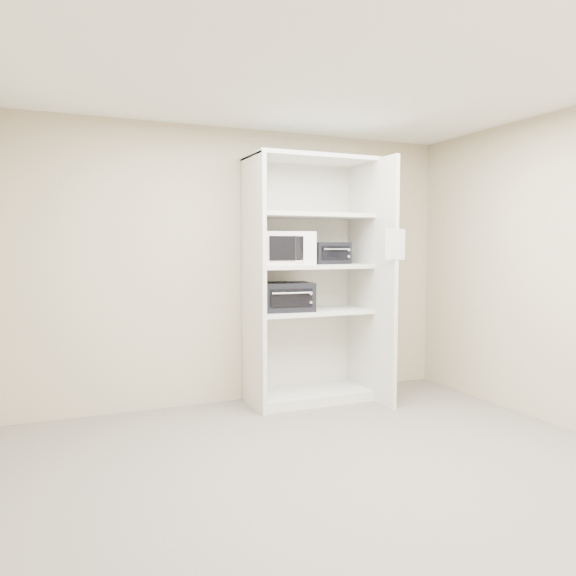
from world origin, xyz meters
name	(u,v)px	position (x,y,z in m)	size (l,w,h in m)	color
floor	(334,472)	(0.00, 0.00, 0.00)	(4.50, 4.00, 0.01)	#6A625A
ceiling	(337,69)	(0.00, 0.00, 2.70)	(4.50, 4.00, 0.01)	white
wall_back	(241,266)	(0.00, 2.00, 1.35)	(4.50, 0.02, 2.70)	tan
wall_right	(576,270)	(2.25, 0.00, 1.35)	(0.02, 4.00, 2.70)	tan
shelving_unit	(314,288)	(0.67, 1.70, 1.13)	(1.24, 0.92, 2.42)	silver
microwave	(284,248)	(0.34, 1.70, 1.53)	(0.53, 0.40, 0.32)	white
toaster_oven_upper	(328,253)	(0.85, 1.74, 1.48)	(0.38, 0.28, 0.22)	black
toaster_oven_lower	(286,297)	(0.35, 1.67, 1.06)	(0.50, 0.38, 0.28)	black
paper_sign	(395,244)	(1.20, 1.07, 1.56)	(0.22, 0.01, 0.28)	white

